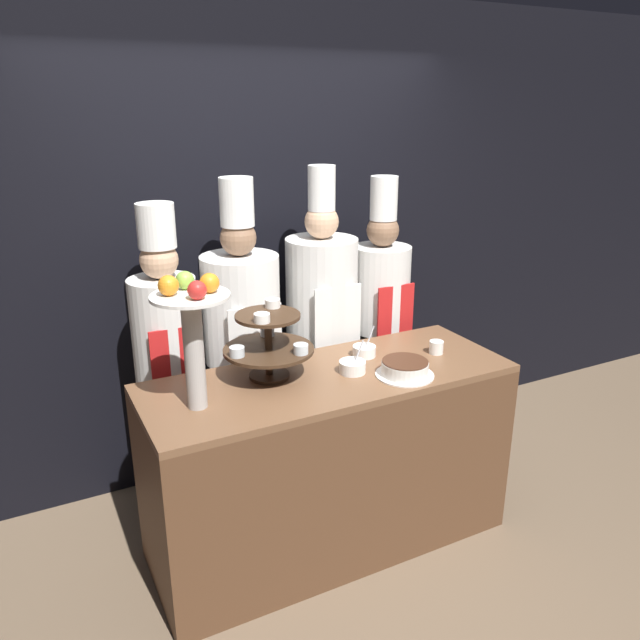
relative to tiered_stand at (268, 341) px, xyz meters
name	(u,v)px	position (x,y,z in m)	size (l,w,h in m)	color
ground_plane	(361,579)	(0.27, -0.45, -1.14)	(14.00, 14.00, 0.00)	brown
wall_back	(251,245)	(0.27, 0.88, 0.26)	(10.00, 0.06, 2.80)	black
buffet_counter	(329,461)	(0.27, -0.11, -0.66)	(1.82, 0.67, 0.96)	brown
tiered_stand	(268,341)	(0.00, 0.00, 0.00)	(0.43, 0.43, 0.36)	#3D2819
fruit_pedestal	(192,322)	(-0.40, -0.14, 0.20)	(0.33, 0.33, 0.59)	#B2ADA8
cake_round	(405,369)	(0.59, -0.29, -0.15)	(0.28, 0.28, 0.08)	white
cup_white	(436,347)	(0.89, -0.13, -0.15)	(0.07, 0.07, 0.07)	white
serving_bowl_near	(352,367)	(0.38, -0.14, -0.15)	(0.13, 0.13, 0.16)	white
serving_bowl_far	(364,351)	(0.54, 0.01, -0.16)	(0.12, 0.12, 0.16)	white
chef_left	(167,353)	(-0.37, 0.49, -0.17)	(0.34, 0.34, 1.75)	#28282D
chef_center_left	(243,337)	(0.05, 0.49, -0.15)	(0.42, 0.42, 1.85)	#38332D
chef_center_right	(322,320)	(0.54, 0.49, -0.13)	(0.41, 0.41, 1.89)	black
chef_right	(380,314)	(0.94, 0.49, -0.16)	(0.35, 0.35, 1.81)	#28282D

